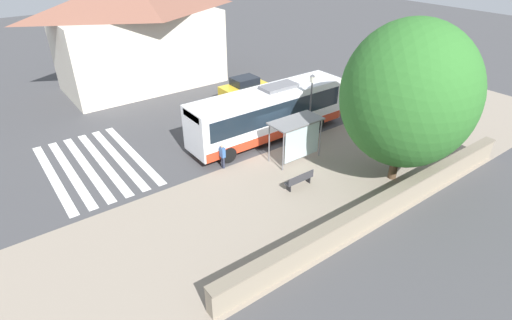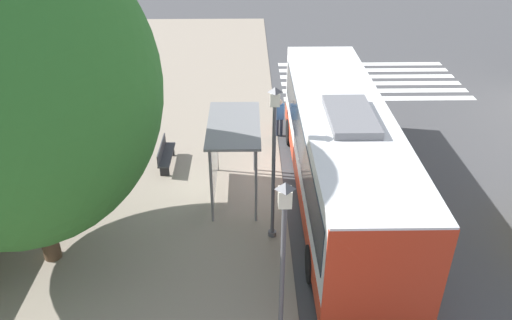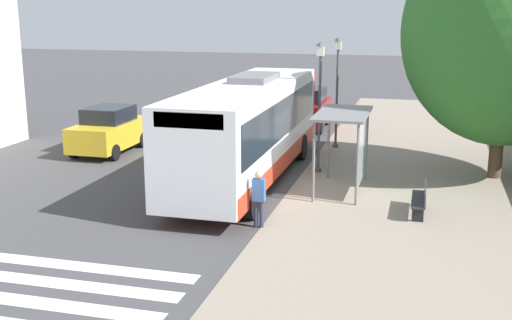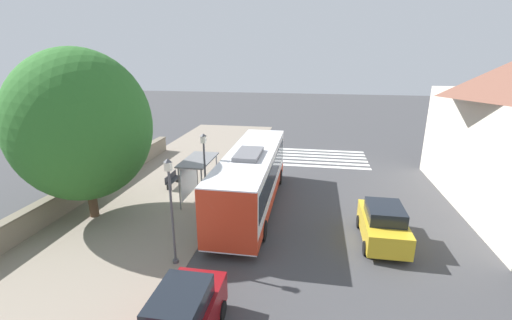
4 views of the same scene
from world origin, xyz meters
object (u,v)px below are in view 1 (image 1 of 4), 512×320
Objects in this scene: bus at (268,112)px; pedestrian at (223,154)px; bench at (300,180)px; shade_tree at (408,95)px; parked_car_far_lane at (244,89)px; street_lamp_far at (356,90)px; street_lamp_near at (311,104)px; parked_car_behind_bus at (369,94)px; bus_shelter at (297,128)px.

bus is 4.98m from pedestrian.
shade_tree is (-2.45, -4.90, 4.54)m from bench.
parked_car_far_lane reaches higher than bench.
shade_tree is (-6.07, 3.42, 2.28)m from street_lamp_far.
parked_car_behind_bus is (1.90, -8.33, -1.79)m from street_lamp_near.
shade_tree is 2.27× the size of parked_car_far_lane.
pedestrian is 11.07m from parked_car_far_lane.
street_lamp_near is at bearing 102.87° from parked_car_behind_bus.
bus_shelter is 3.45m from bench.
parked_car_behind_bus reaches higher than parked_car_far_lane.
shade_tree is 15.50m from parked_car_far_lane.
pedestrian is (-1.58, 4.63, -0.93)m from bus.
shade_tree reaches higher than bus.
pedestrian reaches higher than bench.
bus_shelter reaches higher than bench.
pedestrian is 0.88× the size of bench.
bus_shelter is 4.68m from pedestrian.
shade_tree is at bearing 179.33° from parked_car_far_lane.
street_lamp_near is at bearing 89.55° from street_lamp_far.
pedestrian is 0.18× the size of shade_tree.
bus_shelter is at bearing 106.80° from parked_car_behind_bus.
bus is at bearing -22.16° from bench.
bench is 0.46× the size of parked_car_far_lane.
street_lamp_far is 9.62m from parked_car_far_lane.
bus is at bearing 17.11° from shade_tree.
street_lamp_near is 1.01× the size of street_lamp_far.
bus_shelter is 0.83× the size of parked_car_far_lane.
parked_car_far_lane is (8.28, -7.34, -0.00)m from pedestrian.
pedestrian is at bearing 65.99° from bus_shelter.
street_lamp_far is at bearing -79.11° from bus_shelter.
street_lamp_near is 1.17× the size of parked_car_behind_bus.
parked_car_far_lane is at bearing -6.54° from street_lamp_near.
bench is at bearing 114.18° from parked_car_behind_bus.
street_lamp_far reaches higher than pedestrian.
bench is at bearing 113.56° from street_lamp_far.
bus is at bearing 88.65° from parked_car_behind_bus.
parked_car_far_lane is (8.84, -1.01, -1.84)m from street_lamp_near.
bus_shelter is 2.06× the size of pedestrian.
street_lamp_near is at bearing -47.98° from bench.
street_lamp_far is at bearing -90.45° from street_lamp_near.
bus is at bearing 38.48° from street_lamp_near.
parked_car_far_lane is (8.88, 3.24, -1.82)m from street_lamp_far.
street_lamp_near is at bearing -141.52° from bus.
shade_tree is (-6.67, -7.17, 4.10)m from pedestrian.
bench is 0.39× the size of street_lamp_far.
bench is at bearing 142.03° from bus_shelter.
bus_shelter is 6.39m from shade_tree.
shade_tree is (-4.83, -3.04, 2.88)m from bus_shelter.
bus_shelter is 1.82× the size of bench.
street_lamp_near is at bearing 173.46° from parked_car_far_lane.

